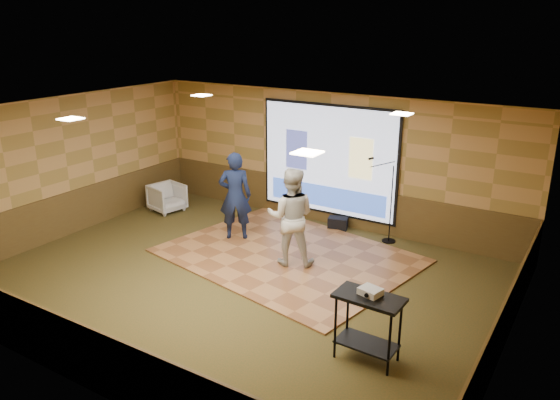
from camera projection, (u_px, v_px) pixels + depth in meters
The scene contains 19 objects.
ground at pixel (239, 280), 9.90m from camera, with size 9.00×9.00×0.00m, color #323A1A.
room_shell at pixel (236, 169), 9.23m from camera, with size 9.04×7.04×3.02m.
wainscot_back at pixel (328, 203), 12.54m from camera, with size 9.00×0.04×0.95m, color #513A1B.
wainscot_front at pixel (78, 353), 6.94m from camera, with size 9.00×0.04×0.95m, color #513A1B.
wainscot_left at pixel (74, 212), 11.99m from camera, with size 0.04×7.00×0.95m, color #513A1B.
wainscot_right at pixel (502, 328), 7.50m from camera, with size 0.04×7.00×0.95m, color #513A1B.
projector_screen at pixel (328, 161), 12.19m from camera, with size 3.32×0.06×2.52m.
downlight_nw at pixel (201, 95), 11.50m from camera, with size 0.32×0.32×0.02m, color #FFE4BF.
downlight_ne at pixel (402, 114), 9.30m from camera, with size 0.32×0.32×0.02m, color #FFE4BF.
downlight_sw at pixel (71, 119), 8.84m from camera, with size 0.32×0.32×0.02m, color #FFE4BF.
downlight_se at pixel (307, 153), 6.64m from camera, with size 0.32×0.32×0.02m, color #FFE4BF.
dance_floor at pixel (288, 255), 10.89m from camera, with size 4.65×3.54×0.03m, color #A26A3B.
player_left at pixel (235, 196), 11.45m from camera, with size 0.69×0.45×1.88m, color #131D3E.
player_right at pixel (291, 217), 10.23m from camera, with size 0.92×0.72×1.89m, color beige.
av_table at pixel (368, 315), 7.41m from camera, with size 0.93×0.49×0.98m.
projector at pixel (370, 291), 7.35m from camera, with size 0.28×0.24×0.09m, color silver.
mic_stand at pixel (387, 219), 11.49m from camera, with size 0.70×0.29×1.79m.
banquet_chair at pixel (167, 198), 13.34m from camera, with size 0.73×0.75×0.68m, color gray.
duffel_bag at pixel (338, 223), 12.27m from camera, with size 0.43×0.28×0.26m, color black.
Camera 1 is at (5.34, -7.18, 4.54)m, focal length 35.00 mm.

